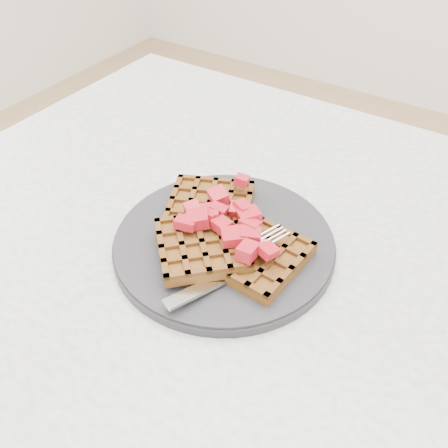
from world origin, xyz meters
name	(u,v)px	position (x,y,z in m)	size (l,w,h in m)	color
table	(316,330)	(0.00, 0.00, 0.64)	(1.20, 0.80, 0.75)	silver
plate	(224,243)	(-0.13, -0.03, 0.76)	(0.28, 0.28, 0.02)	black
waffles	(222,234)	(-0.13, -0.04, 0.78)	(0.22, 0.22, 0.03)	brown
strawberry_pile	(224,215)	(-0.13, -0.03, 0.80)	(0.15, 0.15, 0.02)	maroon
fork	(237,268)	(-0.08, -0.07, 0.77)	(0.02, 0.18, 0.02)	silver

